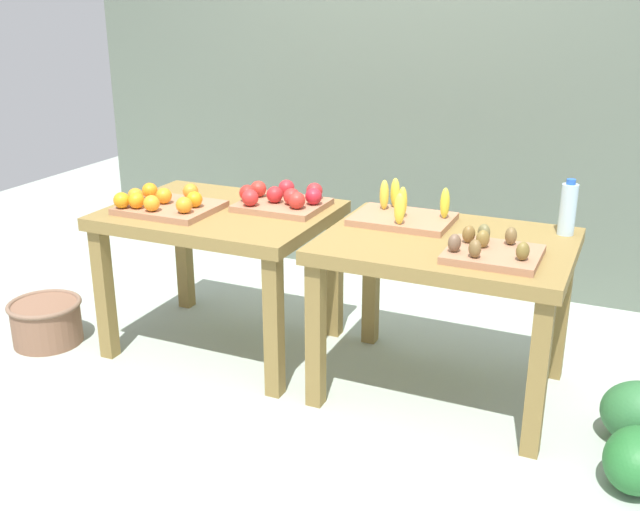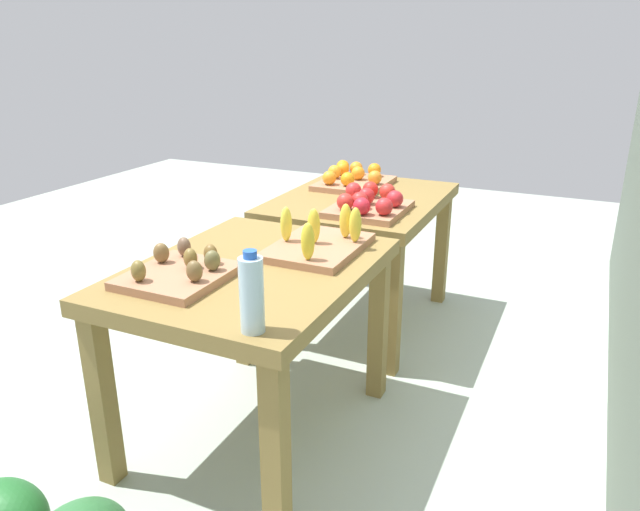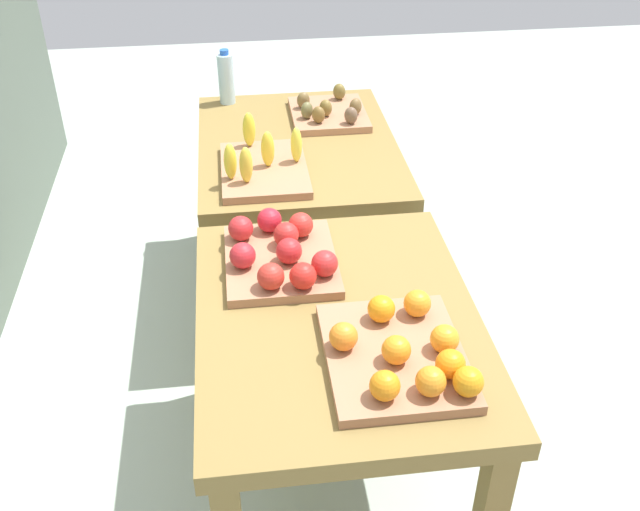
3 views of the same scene
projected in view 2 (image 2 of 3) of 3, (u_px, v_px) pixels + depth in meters
ground_plane at (317, 366)px, 2.92m from camera, size 8.00×8.00×0.00m
display_table_left at (361, 215)px, 3.18m from camera, size 1.04×0.80×0.72m
display_table_right at (253, 292)px, 2.23m from camera, size 1.04×0.80×0.72m
orange_bin at (353, 178)px, 3.37m from camera, size 0.44×0.38×0.11m
apple_bin at (369, 203)px, 2.85m from camera, size 0.43×0.35×0.11m
banana_crate at (319, 242)px, 2.33m from camera, size 0.44×0.32×0.17m
kiwi_bin at (180, 271)px, 2.06m from camera, size 0.36×0.32×0.10m
water_bottle at (252, 294)px, 1.67m from camera, size 0.07×0.07×0.24m
wicker_basket at (356, 247)px, 4.22m from camera, size 0.37×0.37×0.22m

